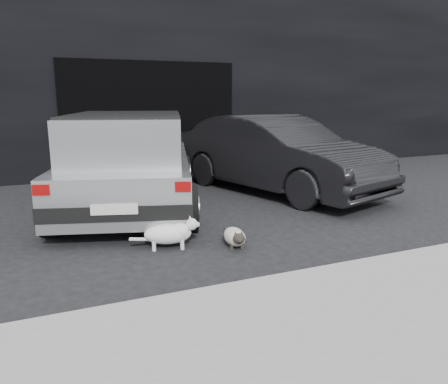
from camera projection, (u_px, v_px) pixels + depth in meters
name	position (u px, v px, depth m)	size (l,w,h in m)	color
ground	(154.00, 225.00, 6.30)	(80.00, 80.00, 0.00)	black
building_facade	(131.00, 70.00, 11.53)	(34.00, 4.00, 5.00)	black
garage_opening	(151.00, 120.00, 9.98)	(4.00, 0.10, 2.60)	black
curb	(318.00, 278.00, 4.33)	(18.00, 0.25, 0.12)	gray
sidewalk	(412.00, 338.00, 3.26)	(18.00, 2.20, 0.11)	gray
silver_hatchback	(129.00, 157.00, 7.11)	(3.02, 4.59, 1.56)	#AFB0B3
second_car	(276.00, 154.00, 8.40)	(1.56, 4.47, 1.47)	black
cat_siamese	(235.00, 237.00, 5.40)	(0.36, 0.76, 0.26)	beige
cat_white	(171.00, 233.00, 5.32)	(0.84, 0.43, 0.40)	white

